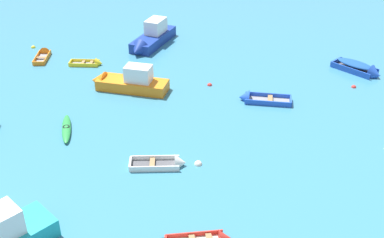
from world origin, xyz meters
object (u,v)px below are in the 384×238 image
object	(u,v)px
rowboat_white_near_left	(169,163)
motor_launch_deep_blue_back_row_right	(151,38)
motor_launch_orange_center	(127,81)
rowboat_yellow_far_back	(93,63)
mooring_buoy_outer_edge	(354,87)
mooring_buoy_between_boats_right	(210,85)
rowboat_orange_cluster_inner	(44,54)
mooring_buoy_central	(198,164)
mooring_buoy_midfield	(33,48)
rowboat_blue_near_right	(362,69)
kayak_green_far_left	(66,128)
rowboat_blue_distant_center	(254,99)

from	to	relation	value
rowboat_white_near_left	motor_launch_deep_blue_back_row_right	bearing A→B (deg)	100.74
motor_launch_orange_center	rowboat_yellow_far_back	size ratio (longest dim) A/B	2.22
motor_launch_orange_center	mooring_buoy_outer_edge	xyz separation A→B (m)	(17.36, 1.33, -0.65)
rowboat_white_near_left	mooring_buoy_between_boats_right	size ratio (longest dim) A/B	8.84
motor_launch_orange_center	rowboat_orange_cluster_inner	bearing A→B (deg)	144.87
mooring_buoy_outer_edge	mooring_buoy_central	world-z (taller)	mooring_buoy_central
mooring_buoy_midfield	rowboat_blue_near_right	bearing A→B (deg)	-7.67
kayak_green_far_left	rowboat_white_near_left	world-z (taller)	rowboat_white_near_left
rowboat_blue_near_right	mooring_buoy_central	distance (m)	18.53
rowboat_orange_cluster_inner	mooring_buoy_between_boats_right	world-z (taller)	rowboat_orange_cluster_inner
motor_launch_orange_center	rowboat_orange_cluster_inner	size ratio (longest dim) A/B	1.96
kayak_green_far_left	mooring_buoy_outer_edge	distance (m)	21.68
rowboat_blue_distant_center	rowboat_yellow_far_back	bearing A→B (deg)	156.99
rowboat_white_near_left	kayak_green_far_left	bearing A→B (deg)	153.92
motor_launch_orange_center	rowboat_orange_cluster_inner	xyz separation A→B (m)	(-8.54, 6.01, -0.49)
mooring_buoy_midfield	motor_launch_orange_center	bearing A→B (deg)	-37.65
rowboat_blue_near_right	kayak_green_far_left	world-z (taller)	rowboat_blue_near_right
rowboat_yellow_far_back	mooring_buoy_outer_edge	distance (m)	21.35
motor_launch_deep_blue_back_row_right	rowboat_orange_cluster_inner	distance (m)	9.66
motor_launch_deep_blue_back_row_right	mooring_buoy_midfield	distance (m)	10.88
rowboat_blue_distant_center	motor_launch_deep_blue_back_row_right	bearing A→B (deg)	130.60
rowboat_blue_near_right	mooring_buoy_outer_edge	xyz separation A→B (m)	(-1.23, -2.66, -0.36)
motor_launch_deep_blue_back_row_right	mooring_buoy_between_boats_right	size ratio (longest dim) A/B	18.10
rowboat_yellow_far_back	mooring_buoy_midfield	size ratio (longest dim) A/B	6.89
kayak_green_far_left	rowboat_orange_cluster_inner	size ratio (longest dim) A/B	1.14
kayak_green_far_left	rowboat_blue_distant_center	xyz separation A→B (m)	(12.48, 4.88, 0.01)
rowboat_yellow_far_back	mooring_buoy_central	distance (m)	16.80
motor_launch_orange_center	mooring_buoy_central	xyz separation A→B (m)	(5.84, -9.46, -0.65)
kayak_green_far_left	rowboat_blue_distant_center	size ratio (longest dim) A/B	0.93
rowboat_orange_cluster_inner	mooring_buoy_between_boats_right	bearing A→B (deg)	-18.66
kayak_green_far_left	motor_launch_deep_blue_back_row_right	bearing A→B (deg)	76.84
rowboat_yellow_far_back	mooring_buoy_between_boats_right	world-z (taller)	rowboat_yellow_far_back
rowboat_yellow_far_back	rowboat_orange_cluster_inner	xyz separation A→B (m)	(-4.76, 1.69, 0.02)
motor_launch_deep_blue_back_row_right	mooring_buoy_central	bearing A→B (deg)	-74.23
motor_launch_deep_blue_back_row_right	rowboat_blue_distant_center	xyz separation A→B (m)	(8.91, -10.39, -0.53)
motor_launch_deep_blue_back_row_right	mooring_buoy_central	size ratio (longest dim) A/B	15.01
rowboat_white_near_left	mooring_buoy_between_boats_right	distance (m)	10.93
motor_launch_orange_center	motor_launch_deep_blue_back_row_right	distance (m)	9.08
rowboat_blue_distant_center	mooring_buoy_midfield	size ratio (longest dim) A/B	9.58
rowboat_orange_cluster_inner	rowboat_blue_distant_center	distance (m)	19.49
kayak_green_far_left	rowboat_blue_distant_center	bearing A→B (deg)	21.37
rowboat_blue_near_right	motor_launch_orange_center	bearing A→B (deg)	-167.91
kayak_green_far_left	mooring_buoy_midfield	world-z (taller)	kayak_green_far_left
kayak_green_far_left	rowboat_orange_cluster_inner	bearing A→B (deg)	114.52
mooring_buoy_between_boats_right	rowboat_white_near_left	bearing A→B (deg)	-100.91
rowboat_blue_near_right	kayak_green_far_left	distance (m)	23.84
motor_launch_deep_blue_back_row_right	rowboat_blue_distant_center	size ratio (longest dim) A/B	1.78
mooring_buoy_midfield	mooring_buoy_between_boats_right	bearing A→B (deg)	-22.60
mooring_buoy_between_boats_right	motor_launch_orange_center	bearing A→B (deg)	-170.69
rowboat_blue_near_right	rowboat_blue_distant_center	xyz separation A→B (m)	(-9.07, -5.31, -0.18)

